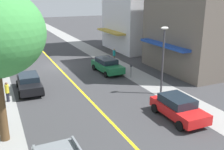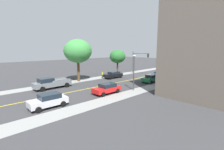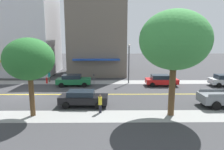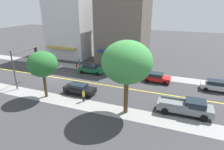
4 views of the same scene
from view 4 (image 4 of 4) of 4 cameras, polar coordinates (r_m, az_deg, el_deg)
ground_plane at (r=35.04m, az=-16.54°, el=-0.64°), size 140.00×140.00×0.00m
sidewalk_left at (r=40.21m, az=-10.83°, el=2.57°), size 2.65×126.00×0.01m
sidewalk_right at (r=30.48m, az=-24.10°, el=-4.85°), size 2.65×126.00×0.01m
road_centerline_stripe at (r=35.04m, az=-16.54°, el=-0.64°), size 0.20×126.00×0.00m
tan_rowhouse at (r=48.21m, az=-11.44°, el=14.83°), size 11.75×9.77×15.38m
pale_office_building at (r=42.89m, az=3.59°, el=13.76°), size 11.30×10.12×14.24m
street_tree_left_near at (r=20.85m, az=4.45°, el=3.76°), size 5.56×5.56×8.53m
street_tree_right_corner at (r=26.72m, az=-19.92°, el=3.03°), size 3.95×3.95×6.37m
fire_hydrant at (r=39.11m, az=-10.50°, el=2.74°), size 0.44×0.24×0.87m
parking_meter at (r=35.82m, az=-1.34°, el=2.22°), size 0.12×0.18×1.37m
traffic_light_mast at (r=32.17m, az=-25.13°, el=3.84°), size 5.34×0.32×5.93m
street_lamp at (r=33.71m, az=6.64°, el=5.61°), size 0.70×0.36×5.63m
red_sedan_left_curb at (r=32.25m, az=13.08°, el=-0.65°), size 2.15×4.30×1.50m
silver_sedan_left_curb at (r=32.11m, az=28.41°, el=-2.72°), size 2.09×4.20×1.58m
black_sedan_right_curb at (r=27.76m, az=-9.62°, el=-3.94°), size 2.14×4.58×1.46m
green_sedan_left_curb at (r=35.69m, az=-6.22°, el=1.88°), size 2.23×4.65×1.54m
grey_pickup_truck at (r=24.05m, az=21.19°, el=-8.74°), size 2.35×6.13×1.88m
pedestrian_teal_shirt at (r=39.86m, az=-9.69°, el=3.76°), size 0.32×0.32×1.61m
pedestrian_yellow_shirt at (r=25.49m, az=-8.43°, el=-6.01°), size 0.31×0.31×1.59m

